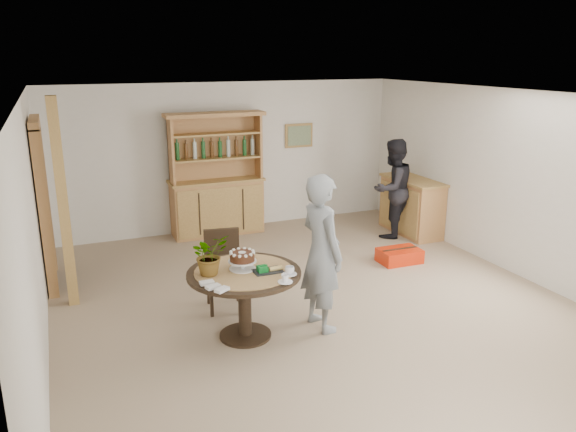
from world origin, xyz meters
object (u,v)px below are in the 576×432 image
at_px(dining_chair, 223,264).
at_px(adult_person, 393,189).
at_px(dining_table, 244,284).
at_px(teen_boy, 321,253).
at_px(sideboard, 412,206).
at_px(hutch, 217,194).
at_px(red_suitcase, 399,256).

xyz_separation_m(dining_chair, adult_person, (3.34, 1.54, 0.28)).
xyz_separation_m(dining_table, teen_boy, (0.85, -0.10, 0.27)).
xyz_separation_m(sideboard, teen_boy, (-2.92, -2.50, 0.40)).
bearing_deg(hutch, teen_boy, -88.15).
bearing_deg(teen_boy, dining_table, 76.23).
distance_m(sideboard, adult_person, 0.54).
xyz_separation_m(dining_table, dining_chair, (0.01, 0.83, -0.07)).
bearing_deg(adult_person, red_suitcase, 46.82).
relative_size(sideboard, red_suitcase, 2.07).
distance_m(dining_chair, red_suitcase, 2.86).
height_order(sideboard, red_suitcase, sideboard).
bearing_deg(hutch, dining_chair, -104.29).
distance_m(dining_chair, teen_boy, 1.29).
bearing_deg(dining_chair, sideboard, 31.84).
height_order(sideboard, teen_boy, teen_boy).
relative_size(hutch, dining_chair, 2.16).
height_order(teen_boy, red_suitcase, teen_boy).
distance_m(hutch, teen_boy, 3.75).
height_order(hutch, dining_table, hutch).
height_order(teen_boy, adult_person, teen_boy).
xyz_separation_m(hutch, dining_chair, (-0.72, -2.81, -0.15)).
distance_m(sideboard, dining_table, 4.47).
bearing_deg(adult_person, teen_boy, 28.10).
xyz_separation_m(hutch, red_suitcase, (2.07, -2.37, -0.59)).
bearing_deg(dining_chair, hutch, 84.85).
distance_m(hutch, dining_table, 3.71).
distance_m(hutch, red_suitcase, 3.20).
height_order(dining_chair, teen_boy, teen_boy).
height_order(dining_table, teen_boy, teen_boy).
bearing_deg(dining_table, hutch, 78.68).
bearing_deg(red_suitcase, dining_table, -154.15).
relative_size(sideboard, teen_boy, 0.72).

